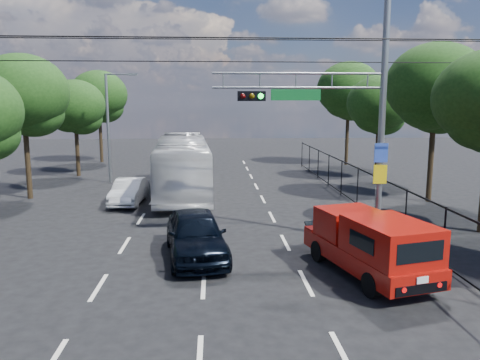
{
  "coord_description": "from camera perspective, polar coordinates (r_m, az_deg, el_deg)",
  "views": [
    {
      "loc": [
        0.33,
        -8.91,
        5.23
      ],
      "look_at": [
        1.16,
        5.68,
        2.8
      ],
      "focal_mm": 35.0,
      "sensor_mm": 36.0,
      "label": 1
    }
  ],
  "objects": [
    {
      "name": "ground",
      "position": [
        10.33,
        -4.95,
        -20.99
      ],
      "size": [
        120.0,
        120.0,
        0.0
      ],
      "primitive_type": "plane",
      "color": "black",
      "rests_on": "ground"
    },
    {
      "name": "lane_markings",
      "position": [
        23.5,
        -3.98,
        -3.43
      ],
      "size": [
        6.12,
        38.0,
        0.01
      ],
      "color": "beige",
      "rests_on": "ground"
    },
    {
      "name": "signal_mast",
      "position": [
        17.61,
        13.27,
        9.24
      ],
      "size": [
        6.43,
        0.39,
        9.5
      ],
      "color": "slate",
      "rests_on": "ground"
    },
    {
      "name": "streetlight_left",
      "position": [
        31.64,
        -15.51,
        6.77
      ],
      "size": [
        2.09,
        0.22,
        7.08
      ],
      "color": "slate",
      "rests_on": "ground"
    },
    {
      "name": "utility_wires",
      "position": [
        17.86,
        -4.46,
        15.86
      ],
      "size": [
        22.0,
        5.04,
        0.74
      ],
      "color": "black",
      "rests_on": "ground"
    },
    {
      "name": "fence_right",
      "position": [
        22.69,
        15.5,
        -1.57
      ],
      "size": [
        0.06,
        34.03,
        2.0
      ],
      "color": "black",
      "rests_on": "ground"
    },
    {
      "name": "tree_right_c",
      "position": [
        26.55,
        22.73,
        9.81
      ],
      "size": [
        5.1,
        5.1,
        8.29
      ],
      "color": "black",
      "rests_on": "ground"
    },
    {
      "name": "tree_right_d",
      "position": [
        32.86,
        16.65,
        8.4
      ],
      "size": [
        4.32,
        4.32,
        7.02
      ],
      "color": "black",
      "rests_on": "ground"
    },
    {
      "name": "tree_right_e",
      "position": [
        40.54,
        13.12,
        10.2
      ],
      "size": [
        5.28,
        5.28,
        8.58
      ],
      "color": "black",
      "rests_on": "ground"
    },
    {
      "name": "tree_left_c",
      "position": [
        27.83,
        -24.88,
        8.92
      ],
      "size": [
        4.8,
        4.8,
        7.8
      ],
      "color": "black",
      "rests_on": "ground"
    },
    {
      "name": "tree_left_d",
      "position": [
        35.3,
        -19.43,
        8.08
      ],
      "size": [
        4.2,
        4.2,
        6.83
      ],
      "color": "black",
      "rests_on": "ground"
    },
    {
      "name": "tree_left_e",
      "position": [
        43.09,
        -16.79,
        9.44
      ],
      "size": [
        4.92,
        4.92,
        7.99
      ],
      "color": "black",
      "rests_on": "ground"
    },
    {
      "name": "red_pickup",
      "position": [
        14.81,
        15.5,
        -7.38
      ],
      "size": [
        3.08,
        5.47,
        1.93
      ],
      "color": "black",
      "rests_on": "ground"
    },
    {
      "name": "navy_hatchback",
      "position": [
        16.04,
        -5.4,
        -6.61
      ],
      "size": [
        2.53,
        4.95,
        1.61
      ],
      "primitive_type": "imported",
      "rotation": [
        0.0,
        0.0,
        0.14
      ],
      "color": "black",
      "rests_on": "ground"
    },
    {
      "name": "white_bus",
      "position": [
        27.17,
        -7.02,
        1.85
      ],
      "size": [
        3.53,
        12.18,
        3.35
      ],
      "primitive_type": "imported",
      "rotation": [
        0.0,
        0.0,
        0.06
      ],
      "color": "silver",
      "rests_on": "ground"
    },
    {
      "name": "white_van",
      "position": [
        25.04,
        -13.38,
        -1.36
      ],
      "size": [
        1.55,
        4.01,
        1.3
      ],
      "primitive_type": "imported",
      "rotation": [
        0.0,
        0.0,
        -0.04
      ],
      "color": "silver",
      "rests_on": "ground"
    }
  ]
}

